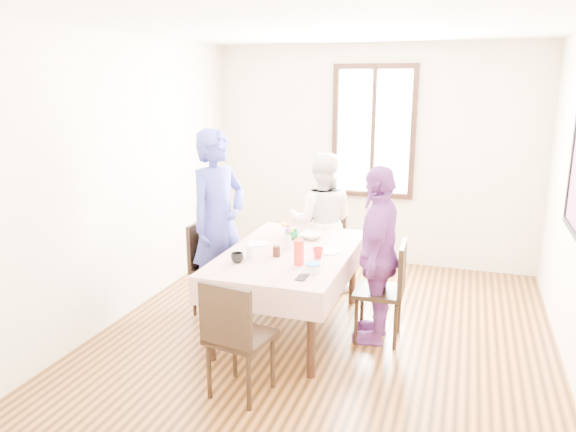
# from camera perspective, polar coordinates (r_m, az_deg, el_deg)

# --- Properties ---
(ground) EXTENTS (4.50, 4.50, 0.00)m
(ground) POSITION_cam_1_polar(r_m,az_deg,el_deg) (5.18, 3.92, -12.08)
(ground) COLOR #321D0C
(ground) RESTS_ON ground
(back_wall) EXTENTS (4.00, 0.00, 4.00)m
(back_wall) POSITION_cam_1_polar(r_m,az_deg,el_deg) (6.92, 8.81, 6.17)
(back_wall) COLOR beige
(back_wall) RESTS_ON ground
(window_frame) EXTENTS (1.02, 0.06, 1.62)m
(window_frame) POSITION_cam_1_polar(r_m,az_deg,el_deg) (6.86, 8.88, 8.63)
(window_frame) COLOR black
(window_frame) RESTS_ON back_wall
(window_pane) EXTENTS (0.90, 0.02, 1.50)m
(window_pane) POSITION_cam_1_polar(r_m,az_deg,el_deg) (6.87, 8.89, 8.64)
(window_pane) COLOR white
(window_pane) RESTS_ON back_wall
(dining_table) EXTENTS (0.98, 1.67, 0.75)m
(dining_table) POSITION_cam_1_polar(r_m,az_deg,el_deg) (5.12, 0.18, -7.77)
(dining_table) COLOR black
(dining_table) RESTS_ON ground
(tablecloth) EXTENTS (1.10, 1.79, 0.01)m
(tablecloth) POSITION_cam_1_polar(r_m,az_deg,el_deg) (4.99, 0.18, -3.71)
(tablecloth) COLOR #5C0E0C
(tablecloth) RESTS_ON dining_table
(chair_left) EXTENTS (0.42, 0.42, 0.91)m
(chair_left) POSITION_cam_1_polar(r_m,az_deg,el_deg) (5.51, -7.43, -5.37)
(chair_left) COLOR black
(chair_left) RESTS_ON ground
(chair_right) EXTENTS (0.44, 0.44, 0.91)m
(chair_right) POSITION_cam_1_polar(r_m,az_deg,el_deg) (4.96, 9.45, -7.70)
(chair_right) COLOR black
(chair_right) RESTS_ON ground
(chair_far) EXTENTS (0.47, 0.47, 0.91)m
(chair_far) POSITION_cam_1_polar(r_m,az_deg,el_deg) (6.13, 3.53, -3.28)
(chair_far) COLOR black
(chair_far) RESTS_ON ground
(chair_near) EXTENTS (0.48, 0.48, 0.91)m
(chair_near) POSITION_cam_1_polar(r_m,az_deg,el_deg) (4.10, -4.94, -12.36)
(chair_near) COLOR black
(chair_near) RESTS_ON ground
(person_left) EXTENTS (0.65, 0.78, 1.83)m
(person_left) POSITION_cam_1_polar(r_m,az_deg,el_deg) (5.37, -7.38, -0.77)
(person_left) COLOR #32378D
(person_left) RESTS_ON ground
(person_far) EXTENTS (0.84, 0.71, 1.52)m
(person_far) POSITION_cam_1_polar(r_m,az_deg,el_deg) (6.03, 3.52, -0.56)
(person_far) COLOR white
(person_far) RESTS_ON ground
(person_right) EXTENTS (0.39, 0.93, 1.58)m
(person_right) POSITION_cam_1_polar(r_m,az_deg,el_deg) (4.85, 9.35, -4.00)
(person_right) COLOR #70317E
(person_right) RESTS_ON ground
(mug_black) EXTENTS (0.14, 0.14, 0.09)m
(mug_black) POSITION_cam_1_polar(r_m,az_deg,el_deg) (4.68, -5.31, -4.34)
(mug_black) COLOR black
(mug_black) RESTS_ON tablecloth
(mug_flag) EXTENTS (0.14, 0.14, 0.09)m
(mug_flag) POSITION_cam_1_polar(r_m,az_deg,el_deg) (4.79, 3.14, -3.85)
(mug_flag) COLOR red
(mug_flag) RESTS_ON tablecloth
(mug_green) EXTENTS (0.16, 0.16, 0.09)m
(mug_green) POSITION_cam_1_polar(r_m,az_deg,el_deg) (5.34, 0.45, -1.94)
(mug_green) COLOR #0C7226
(mug_green) RESTS_ON tablecloth
(serving_bowl) EXTENTS (0.26, 0.26, 0.05)m
(serving_bowl) POSITION_cam_1_polar(r_m,az_deg,el_deg) (5.36, 2.44, -2.10)
(serving_bowl) COLOR white
(serving_bowl) RESTS_ON tablecloth
(juice_carton) EXTENTS (0.07, 0.07, 0.22)m
(juice_carton) POSITION_cam_1_polar(r_m,az_deg,el_deg) (4.59, 1.14, -3.81)
(juice_carton) COLOR red
(juice_carton) RESTS_ON tablecloth
(butter_tub) EXTENTS (0.12, 0.12, 0.06)m
(butter_tub) POSITION_cam_1_polar(r_m,az_deg,el_deg) (4.45, 2.63, -5.44)
(butter_tub) COLOR white
(butter_tub) RESTS_ON tablecloth
(jam_jar) EXTENTS (0.07, 0.07, 0.09)m
(jam_jar) POSITION_cam_1_polar(r_m,az_deg,el_deg) (4.81, -1.21, -3.70)
(jam_jar) COLOR black
(jam_jar) RESTS_ON tablecloth
(drinking_glass) EXTENTS (0.08, 0.08, 0.11)m
(drinking_glass) POSITION_cam_1_polar(r_m,az_deg,el_deg) (4.79, -3.92, -3.72)
(drinking_glass) COLOR silver
(drinking_glass) RESTS_ON tablecloth
(smartphone) EXTENTS (0.08, 0.15, 0.01)m
(smartphone) POSITION_cam_1_polar(r_m,az_deg,el_deg) (4.32, 1.45, -6.40)
(smartphone) COLOR black
(smartphone) RESTS_ON tablecloth
(flower_vase) EXTENTS (0.06, 0.06, 0.13)m
(flower_vase) POSITION_cam_1_polar(r_m,az_deg,el_deg) (5.03, -0.03, -2.72)
(flower_vase) COLOR silver
(flower_vase) RESTS_ON tablecloth
(plate_left) EXTENTS (0.20, 0.20, 0.01)m
(plate_left) POSITION_cam_1_polar(r_m,az_deg,el_deg) (5.19, -3.12, -2.86)
(plate_left) COLOR white
(plate_left) RESTS_ON tablecloth
(plate_right) EXTENTS (0.20, 0.20, 0.01)m
(plate_right) POSITION_cam_1_polar(r_m,az_deg,el_deg) (4.96, 4.26, -3.69)
(plate_right) COLOR white
(plate_right) RESTS_ON tablecloth
(plate_far) EXTENTS (0.20, 0.20, 0.01)m
(plate_far) POSITION_cam_1_polar(r_m,az_deg,el_deg) (5.59, 2.54, -1.62)
(plate_far) COLOR white
(plate_far) RESTS_ON tablecloth
(butter_lid) EXTENTS (0.12, 0.12, 0.01)m
(butter_lid) POSITION_cam_1_polar(r_m,az_deg,el_deg) (4.44, 2.63, -5.01)
(butter_lid) COLOR blue
(butter_lid) RESTS_ON butter_tub
(flower_bunch) EXTENTS (0.09, 0.09, 0.10)m
(flower_bunch) POSITION_cam_1_polar(r_m,az_deg,el_deg) (5.00, -0.03, -1.47)
(flower_bunch) COLOR yellow
(flower_bunch) RESTS_ON flower_vase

